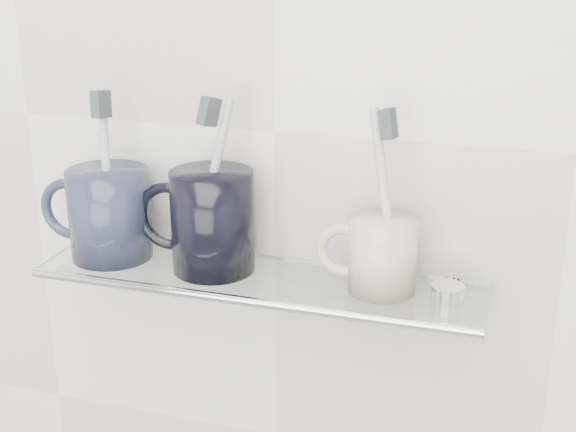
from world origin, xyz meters
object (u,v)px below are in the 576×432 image
at_px(mug_left, 110,214).
at_px(mug_right, 383,255).
at_px(mug_center, 213,221).
at_px(shelf_glass, 258,279).

distance_m(mug_left, mug_right, 0.32).
bearing_deg(mug_center, mug_right, 5.35).
distance_m(mug_center, mug_right, 0.19).
relative_size(mug_left, mug_center, 0.92).
bearing_deg(shelf_glass, mug_center, 174.75).
relative_size(mug_left, mug_right, 1.29).
bearing_deg(mug_right, mug_left, 158.43).
relative_size(shelf_glass, mug_center, 4.36).
xyz_separation_m(mug_left, mug_center, (0.13, 0.00, 0.00)).
bearing_deg(mug_left, shelf_glass, 11.77).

